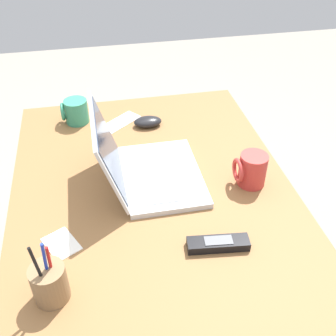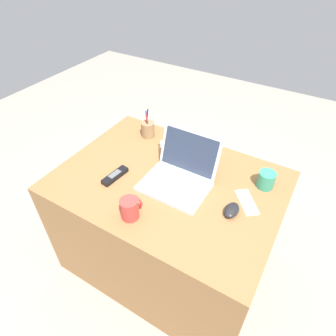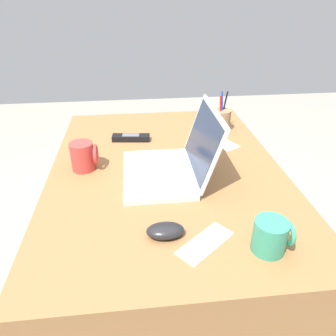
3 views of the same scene
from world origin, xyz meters
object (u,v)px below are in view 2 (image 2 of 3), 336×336
Objects in this scene: computer_mouse at (232,210)px; coffee_mug_white at (130,208)px; cordless_phone at (115,176)px; coffee_mug_tall at (266,179)px; laptop at (179,175)px; pen_holder at (148,129)px.

computer_mouse is 0.99× the size of coffee_mug_white.
computer_mouse reaches higher than cordless_phone.
coffee_mug_white is 1.07× the size of coffee_mug_tall.
computer_mouse is 0.27m from coffee_mug_tall.
laptop reaches higher than coffee_mug_white.
coffee_mug_white is at bearing -132.49° from coffee_mug_tall.
coffee_mug_tall is 0.59× the size of cordless_phone.
computer_mouse is (0.31, -0.06, -0.03)m from laptop.
laptop is 0.46m from pen_holder.
cordless_phone is (-0.61, -0.08, -0.00)m from computer_mouse.
pen_holder reaches higher than coffee_mug_tall.
pen_holder reaches higher than coffee_mug_white.
pen_holder is at bearing 116.80° from coffee_mug_white.
computer_mouse is 0.57× the size of pen_holder.
pen_holder reaches higher than computer_mouse.
pen_holder is at bearing 143.86° from laptop.
computer_mouse is at bearing -10.39° from laptop.
coffee_mug_tall is (0.46, 0.50, -0.01)m from coffee_mug_white.
pen_holder is (-0.75, 0.07, 0.00)m from coffee_mug_tall.
laptop reaches higher than computer_mouse.
laptop is 0.43m from coffee_mug_tall.
pen_holder is (-0.29, 0.58, -0.00)m from coffee_mug_white.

